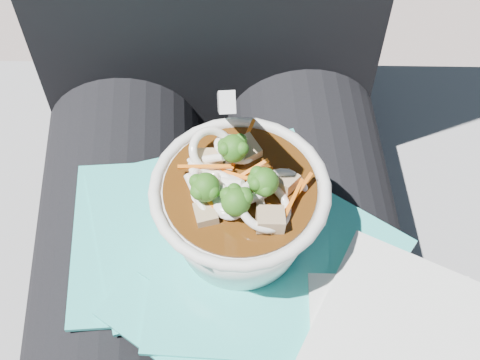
{
  "coord_description": "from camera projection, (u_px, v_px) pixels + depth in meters",
  "views": [
    {
      "loc": [
        0.0,
        -0.24,
        1.07
      ],
      "look_at": [
        0.02,
        0.03,
        0.68
      ],
      "focal_mm": 50.0,
      "sensor_mm": 36.0,
      "label": 1
    }
  ],
  "objects": [
    {
      "name": "plastic_bag",
      "position": [
        246.0,
        280.0,
        0.53
      ],
      "size": [
        0.31,
        0.36,
        0.02
      ],
      "color": "#2DBBB2",
      "rests_on": "lap"
    },
    {
      "name": "stone_ledge",
      "position": [
        222.0,
        299.0,
        0.93
      ],
      "size": [
        1.04,
        0.58,
        0.42
      ],
      "primitive_type": "cube",
      "rotation": [
        0.0,
        0.0,
        -0.08
      ],
      "color": "slate",
      "rests_on": "ground"
    },
    {
      "name": "person_body",
      "position": [
        218.0,
        216.0,
        0.63
      ],
      "size": [
        0.34,
        0.94,
        0.97
      ],
      "color": "black",
      "rests_on": "ground"
    },
    {
      "name": "napkins",
      "position": [
        401.0,
        345.0,
        0.49
      ],
      "size": [
        0.18,
        0.18,
        0.01
      ],
      "color": "silver",
      "rests_on": "plastic_bag"
    },
    {
      "name": "udon_bowl",
      "position": [
        239.0,
        206.0,
        0.51
      ],
      "size": [
        0.15,
        0.16,
        0.18
      ],
      "color": "white",
      "rests_on": "plastic_bag"
    },
    {
      "name": "lap",
      "position": [
        223.0,
        321.0,
        0.61
      ],
      "size": [
        0.35,
        0.48,
        0.16
      ],
      "color": "black",
      "rests_on": "stone_ledge"
    }
  ]
}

